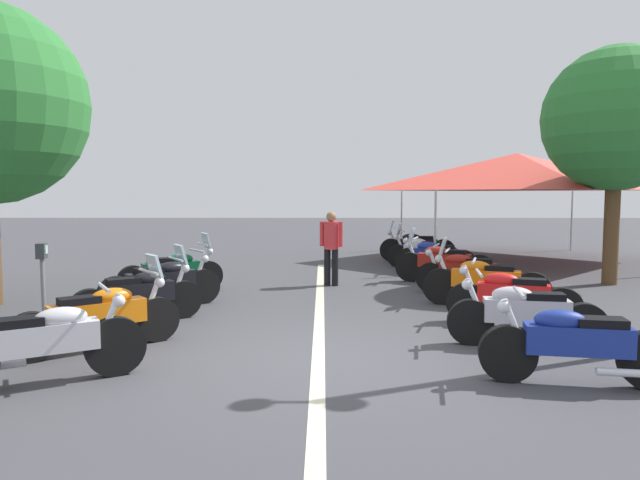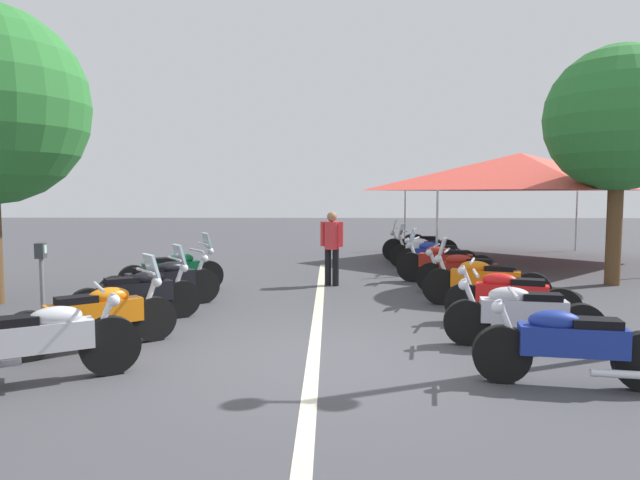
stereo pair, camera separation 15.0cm
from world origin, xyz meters
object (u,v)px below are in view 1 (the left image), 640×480
object	(u,v)px
motorcycle_right_row_1	(525,313)
motorcycle_right_row_7	(422,251)
motorcycle_left_row_1	(101,315)
motorcycle_right_row_4	(466,272)
event_tent	(517,172)
bystander_2	(331,243)
motorcycle_left_row_2	(140,294)
motorcycle_right_row_5	(443,262)
parking_meter	(42,271)
motorcycle_right_row_8	(416,246)
motorcycle_right_row_2	(512,296)
roadside_tree_1	(616,120)
motorcycle_right_row_0	(575,343)
motorcycle_right_row_3	(484,280)
motorcycle_right_row_6	(434,256)
motorcycle_left_row_3	(162,283)
motorcycle_left_row_0	(45,342)
motorcycle_left_row_4	(173,271)

from	to	relation	value
motorcycle_right_row_1	motorcycle_right_row_7	distance (m)	7.86
motorcycle_left_row_1	motorcycle_right_row_4	size ratio (longest dim) A/B	0.89
event_tent	motorcycle_right_row_7	bearing A→B (deg)	120.13
bystander_2	motorcycle_left_row_2	bearing A→B (deg)	162.32
motorcycle_right_row_5	parking_meter	xyz separation A→B (m)	(-4.51, 6.71, 0.42)
motorcycle_right_row_4	motorcycle_right_row_8	xyz separation A→B (m)	(5.40, 0.11, 0.03)
motorcycle_right_row_1	motorcycle_right_row_2	distance (m)	1.25
motorcycle_left_row_1	roadside_tree_1	size ratio (longest dim) A/B	0.34
motorcycle_right_row_4	roadside_tree_1	bearing A→B (deg)	-140.31
motorcycle_right_row_7	motorcycle_right_row_0	bearing A→B (deg)	107.27
motorcycle_right_row_3	motorcycle_right_row_6	world-z (taller)	motorcycle_right_row_3
motorcycle_left_row_1	bystander_2	world-z (taller)	bystander_2
motorcycle_left_row_3	motorcycle_right_row_4	distance (m)	5.82
motorcycle_left_row_3	event_tent	bearing A→B (deg)	3.55
motorcycle_left_row_0	motorcycle_right_row_2	distance (m)	6.38
motorcycle_right_row_8	motorcycle_right_row_1	bearing A→B (deg)	99.18
motorcycle_right_row_3	motorcycle_right_row_2	bearing A→B (deg)	109.59
motorcycle_right_row_5	motorcycle_right_row_6	xyz separation A→B (m)	(1.33, -0.06, -0.02)
motorcycle_left_row_2	bystander_2	bearing A→B (deg)	16.82
motorcycle_right_row_3	motorcycle_right_row_6	bearing A→B (deg)	-70.09
motorcycle_left_row_3	motorcycle_right_row_8	distance (m)	8.78
motorcycle_left_row_0	roadside_tree_1	xyz separation A→B (m)	(6.67, -9.22, 3.13)
bystander_2	motorcycle_right_row_5	bearing A→B (deg)	-60.42
motorcycle_right_row_0	event_tent	size ratio (longest dim) A/B	0.30
motorcycle_right_row_6	motorcycle_right_row_8	world-z (taller)	motorcycle_right_row_8
motorcycle_left_row_3	bystander_2	world-z (taller)	bystander_2
motorcycle_left_row_4	parking_meter	xyz separation A→B (m)	(-3.18, 1.03, 0.44)
motorcycle_left_row_4	motorcycle_right_row_8	distance (m)	7.83
motorcycle_right_row_2	motorcycle_right_row_4	distance (m)	2.65
motorcycle_right_row_1	motorcycle_left_row_4	bearing A→B (deg)	-25.39
motorcycle_right_row_5	motorcycle_left_row_4	bearing A→B (deg)	32.35
motorcycle_left_row_2	motorcycle_right_row_3	world-z (taller)	motorcycle_right_row_3
motorcycle_right_row_1	motorcycle_left_row_1	bearing A→B (deg)	11.66
motorcycle_left_row_3	parking_meter	bearing A→B (deg)	-162.55
motorcycle_right_row_1	bystander_2	world-z (taller)	bystander_2
motorcycle_right_row_2	motorcycle_right_row_3	size ratio (longest dim) A/B	0.91
motorcycle_right_row_8	roadside_tree_1	bearing A→B (deg)	140.94
motorcycle_right_row_6	motorcycle_left_row_2	bearing A→B (deg)	62.72
motorcycle_left_row_3	motorcycle_right_row_8	world-z (taller)	motorcycle_right_row_8
motorcycle_right_row_6	event_tent	distance (m)	4.83
motorcycle_left_row_4	motorcycle_right_row_2	world-z (taller)	motorcycle_left_row_4
motorcycle_left_row_0	parking_meter	distance (m)	2.60
motorcycle_left_row_0	motorcycle_right_row_1	size ratio (longest dim) A/B	0.92
motorcycle_left_row_2	motorcycle_right_row_4	world-z (taller)	motorcycle_left_row_2
motorcycle_right_row_0	motorcycle_right_row_8	bearing A→B (deg)	-80.54
motorcycle_left_row_1	motorcycle_right_row_4	bearing A→B (deg)	-2.98
motorcycle_right_row_6	event_tent	xyz separation A→B (m)	(3.06, -3.03, 2.19)
motorcycle_left_row_4	event_tent	world-z (taller)	event_tent
motorcycle_left_row_0	motorcycle_left_row_2	size ratio (longest dim) A/B	1.06
motorcycle_right_row_1	event_tent	size ratio (longest dim) A/B	0.30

